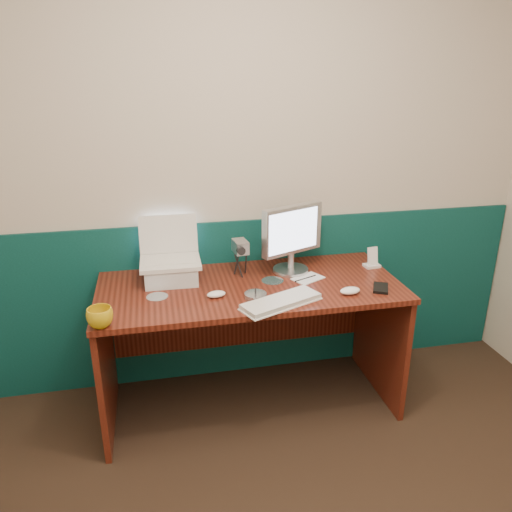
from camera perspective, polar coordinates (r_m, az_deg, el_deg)
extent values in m
cube|color=beige|center=(2.85, -1.81, 8.94)|extent=(3.50, 0.04, 2.50)
cube|color=#083633|center=(3.08, -1.62, -4.90)|extent=(3.48, 0.02, 1.00)
cube|color=#3D130B|center=(2.83, -0.64, -10.29)|extent=(1.60, 0.70, 0.75)
cube|color=silver|center=(2.72, -9.69, -1.90)|extent=(0.28, 0.24, 0.10)
cube|color=silver|center=(2.44, 2.88, -5.30)|extent=(0.42, 0.28, 0.02)
ellipsoid|color=white|center=(2.59, 10.70, -3.91)|extent=(0.12, 0.08, 0.04)
ellipsoid|color=white|center=(2.52, -4.56, -4.37)|extent=(0.10, 0.07, 0.03)
imported|color=gold|center=(2.33, -17.40, -6.72)|extent=(0.14, 0.14, 0.09)
cylinder|color=silver|center=(2.51, -0.06, -4.52)|extent=(0.11, 0.11, 0.02)
cylinder|color=silver|center=(2.57, -11.22, -4.57)|extent=(0.11, 0.11, 0.00)
cylinder|color=#B6C0C7|center=(2.71, 1.90, -2.82)|extent=(0.12, 0.12, 0.00)
cylinder|color=black|center=(2.73, 5.68, -2.57)|extent=(0.14, 0.07, 0.01)
cube|color=silver|center=(2.74, 5.95, -2.55)|extent=(0.20, 0.18, 0.00)
cube|color=white|center=(2.96, 13.09, -1.07)|extent=(0.09, 0.08, 0.02)
cube|color=white|center=(2.94, 13.18, 0.02)|extent=(0.06, 0.04, 0.10)
cube|color=black|center=(2.68, 14.05, -3.57)|extent=(0.12, 0.15, 0.01)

